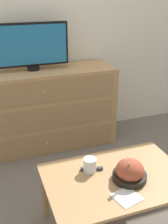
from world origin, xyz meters
The scene contains 9 objects.
ground_plane centered at (0.00, 0.00, 0.00)m, with size 12.00×12.00×0.00m, color #70665B.
wall_back centered at (0.00, 0.03, 1.30)m, with size 12.00×0.05×2.60m.
dresser centered at (0.06, -0.25, 0.40)m, with size 1.51×0.45×0.80m.
tv centered at (0.03, -0.19, 1.04)m, with size 0.69×0.12×0.44m.
coffee_table centered at (0.29, -1.53, 0.38)m, with size 0.90×0.61×0.44m.
takeout_bowl centered at (0.36, -1.58, 0.49)m, with size 0.21×0.21×0.18m.
drink_cup centered at (0.15, -1.41, 0.48)m, with size 0.09×0.09×0.09m.
napkin centered at (0.26, -1.72, 0.44)m, with size 0.17×0.17×0.00m.
remote_control centered at (0.17, -1.41, 0.44)m, with size 0.15×0.06×0.02m.
Camera 1 is at (-0.39, -2.83, 1.54)m, focal length 45.00 mm.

